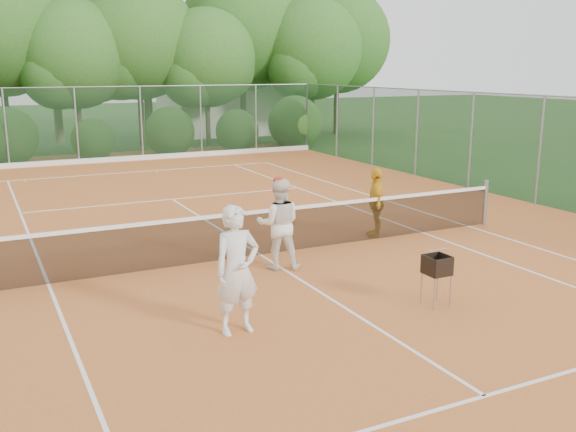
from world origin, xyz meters
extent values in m
plane|color=#244B1A|center=(0.00, 0.00, 0.00)|extent=(120.00, 120.00, 0.00)
cube|color=#BF672C|center=(0.00, 0.00, 0.01)|extent=(18.00, 36.00, 0.02)
cube|color=beige|center=(9.00, 24.00, 1.50)|extent=(8.00, 5.00, 3.00)
cylinder|color=gray|center=(5.94, 0.00, 0.57)|extent=(0.10, 0.10, 1.10)
cube|color=black|center=(0.00, 0.00, 0.48)|extent=(11.87, 0.03, 0.86)
cube|color=white|center=(0.00, 0.00, 0.95)|extent=(11.87, 0.04, 0.07)
imported|color=silver|center=(-1.88, -3.38, 0.96)|extent=(0.71, 0.49, 1.88)
imported|color=white|center=(-0.04, -0.90, 0.89)|extent=(1.03, 0.93, 1.74)
ellipsoid|color=#B11F17|center=(-0.04, -0.90, 1.72)|extent=(0.22, 0.22, 0.14)
imported|color=gold|center=(2.97, 0.31, 0.80)|extent=(0.76, 0.99, 1.56)
cylinder|color=gray|center=(1.22, -3.95, 0.28)|extent=(0.02, 0.02, 0.52)
cylinder|color=gray|center=(1.54, -3.62, 0.28)|extent=(0.02, 0.02, 0.52)
cube|color=black|center=(1.38, -3.79, 0.70)|extent=(0.36, 0.36, 0.30)
sphere|color=#C8DC33|center=(-3.60, 11.35, 0.05)|extent=(0.07, 0.07, 0.07)
sphere|color=gold|center=(-2.06, 11.58, 0.05)|extent=(0.07, 0.07, 0.07)
sphere|color=#CDD832|center=(0.84, 11.20, 0.05)|extent=(0.07, 0.07, 0.07)
cube|color=white|center=(0.00, 11.88, 0.02)|extent=(11.03, 0.06, 0.01)
cube|color=white|center=(5.49, 0.00, 0.02)|extent=(0.06, 23.77, 0.01)
cube|color=white|center=(-4.11, 0.00, 0.02)|extent=(0.06, 23.77, 0.01)
cube|color=white|center=(4.11, 0.00, 0.02)|extent=(0.06, 23.77, 0.01)
cube|color=white|center=(0.00, 6.40, 0.02)|extent=(8.23, 0.06, 0.01)
cube|color=white|center=(0.00, -6.40, 0.02)|extent=(8.23, 0.06, 0.01)
cube|color=white|center=(0.00, 0.00, 0.02)|extent=(0.06, 12.80, 0.01)
cube|color=#19381E|center=(0.00, 15.00, 1.52)|extent=(18.00, 0.02, 3.00)
cylinder|color=gray|center=(9.00, 15.00, 1.52)|extent=(0.07, 0.07, 3.00)
cylinder|color=gray|center=(9.00, 15.00, 1.52)|extent=(0.07, 0.07, 3.00)
cylinder|color=brown|center=(-3.50, 21.00, 2.25)|extent=(0.31, 0.31, 4.50)
cylinder|color=brown|center=(-0.50, 19.50, 1.75)|extent=(0.24, 0.24, 3.50)
sphere|color=#2D5A1E|center=(-0.50, 19.50, 4.34)|extent=(4.90, 4.90, 4.90)
cylinder|color=brown|center=(2.50, 20.00, 2.05)|extent=(0.28, 0.28, 4.10)
sphere|color=#2D5A1E|center=(2.50, 20.00, 5.08)|extent=(5.74, 5.74, 5.74)
cylinder|color=brown|center=(5.50, 18.80, 1.70)|extent=(0.23, 0.23, 3.40)
sphere|color=#2D5A1E|center=(5.50, 18.80, 4.22)|extent=(4.76, 4.76, 4.76)
cylinder|color=brown|center=(8.50, 21.50, 2.33)|extent=(0.32, 0.32, 4.65)
sphere|color=#2D5A1E|center=(8.50, 21.50, 5.77)|extent=(6.51, 6.51, 6.51)
cylinder|color=brown|center=(11.50, 19.20, 1.90)|extent=(0.26, 0.26, 3.80)
sphere|color=#2D5A1E|center=(11.50, 19.20, 4.71)|extent=(5.32, 5.32, 5.32)
cylinder|color=brown|center=(14.00, 20.80, 2.12)|extent=(0.29, 0.29, 4.25)
sphere|color=#2D5A1E|center=(14.00, 20.80, 5.27)|extent=(5.95, 5.95, 5.95)
cone|color=brown|center=(3.00, 20.50, 5.00)|extent=(0.44, 0.44, 10.00)
cone|color=brown|center=(7.00, 22.50, 6.00)|extent=(0.44, 0.44, 12.00)
cone|color=brown|center=(11.00, 23.50, 7.00)|extent=(0.44, 0.44, 14.00)
camera|label=1|loc=(-5.09, -11.48, 3.76)|focal=40.00mm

